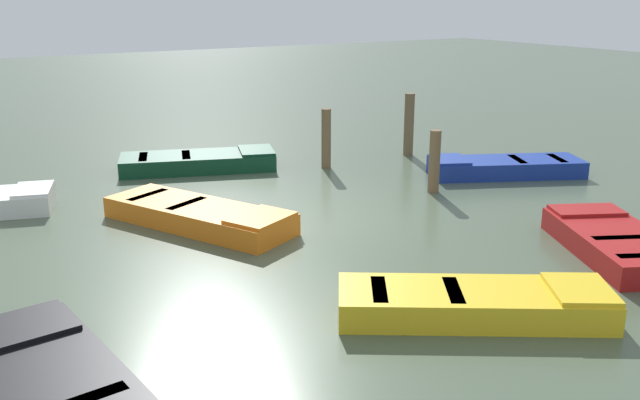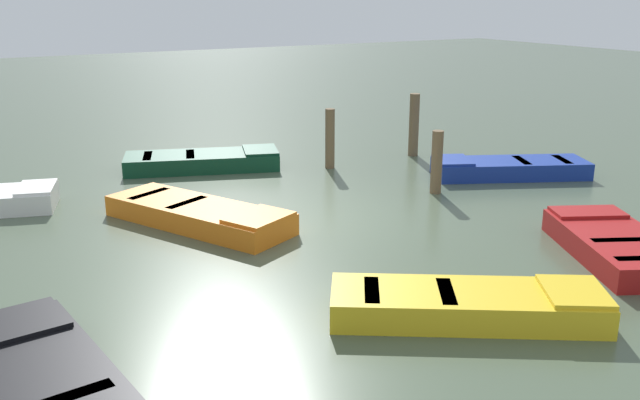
% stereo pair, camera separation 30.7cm
% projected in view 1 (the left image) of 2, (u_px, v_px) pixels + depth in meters
% --- Properties ---
extents(ground_plane, '(80.00, 80.00, 0.00)m').
position_uv_depth(ground_plane, '(320.00, 217.00, 13.80)').
color(ground_plane, '#475642').
extents(rowboat_red, '(2.55, 3.29, 0.46)m').
position_uv_depth(rowboat_red, '(616.00, 242.00, 11.78)').
color(rowboat_red, maroon).
rests_on(rowboat_red, ground_plane).
extents(rowboat_yellow, '(3.71, 2.93, 0.46)m').
position_uv_depth(rowboat_yellow, '(476.00, 302.00, 9.51)').
color(rowboat_yellow, gold).
rests_on(rowboat_yellow, ground_plane).
extents(rowboat_dark_green, '(3.99, 2.48, 0.46)m').
position_uv_depth(rowboat_dark_green, '(199.00, 161.00, 17.39)').
color(rowboat_dark_green, '#0C3823').
rests_on(rowboat_dark_green, ground_plane).
extents(rowboat_blue, '(3.79, 2.61, 0.46)m').
position_uv_depth(rowboat_blue, '(505.00, 167.00, 16.86)').
color(rowboat_blue, navy).
rests_on(rowboat_blue, ground_plane).
extents(rowboat_orange, '(2.81, 4.02, 0.46)m').
position_uv_depth(rowboat_orange, '(200.00, 215.00, 13.22)').
color(rowboat_orange, orange).
rests_on(rowboat_orange, ground_plane).
extents(mooring_piling_far_left, '(0.26, 0.26, 1.68)m').
position_uv_depth(mooring_piling_far_left, '(409.00, 125.00, 18.78)').
color(mooring_piling_far_left, brown).
rests_on(mooring_piling_far_left, ground_plane).
extents(mooring_piling_near_left, '(0.25, 0.25, 1.40)m').
position_uv_depth(mooring_piling_near_left, '(434.00, 162.00, 15.31)').
color(mooring_piling_near_left, brown).
rests_on(mooring_piling_near_left, ground_plane).
extents(mooring_piling_far_right, '(0.24, 0.24, 1.50)m').
position_uv_depth(mooring_piling_far_right, '(326.00, 139.00, 17.42)').
color(mooring_piling_far_right, brown).
rests_on(mooring_piling_far_right, ground_plane).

